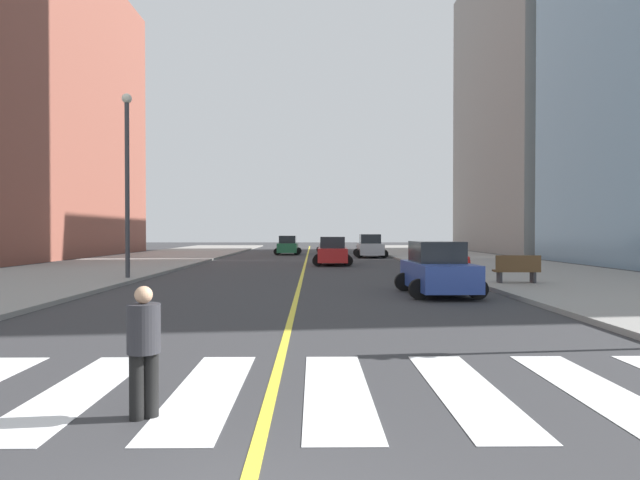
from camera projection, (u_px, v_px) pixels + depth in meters
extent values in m
cube|color=gray|center=(579.00, 281.00, 23.67)|extent=(10.00, 120.00, 0.15)
cube|color=gray|center=(18.00, 281.00, 23.38)|extent=(10.00, 120.00, 0.15)
cube|color=silver|center=(77.00, 391.00, 7.49)|extent=(0.90, 4.00, 0.01)
cube|color=silver|center=(207.00, 391.00, 7.52)|extent=(0.90, 4.00, 0.01)
cube|color=silver|center=(337.00, 390.00, 7.54)|extent=(0.90, 4.00, 0.01)
cube|color=silver|center=(466.00, 390.00, 7.56)|extent=(0.90, 4.00, 0.01)
cube|color=silver|center=(593.00, 389.00, 7.58)|extent=(0.90, 4.00, 0.01)
cube|color=yellow|center=(306.00, 259.00, 43.52)|extent=(0.16, 80.00, 0.01)
cube|color=gray|center=(564.00, 106.00, 58.88)|extent=(18.00, 24.00, 31.89)
cube|color=red|center=(332.00, 255.00, 36.08)|extent=(2.01, 4.26, 0.90)
cube|color=#1E2328|center=(332.00, 242.00, 36.31)|extent=(1.66, 2.15, 0.76)
cylinder|color=black|center=(318.00, 261.00, 34.79)|extent=(0.69, 0.24, 0.68)
cylinder|color=black|center=(348.00, 261.00, 34.76)|extent=(0.69, 0.24, 0.68)
cylinder|color=black|center=(318.00, 259.00, 37.40)|extent=(0.69, 0.24, 0.68)
cylinder|color=black|center=(346.00, 259.00, 37.37)|extent=(0.69, 0.24, 0.68)
cube|color=#236B42|center=(288.00, 248.00, 52.57)|extent=(1.91, 4.14, 0.88)
cube|color=#1E2328|center=(288.00, 240.00, 52.31)|extent=(1.59, 2.08, 0.74)
cylinder|color=black|center=(298.00, 251.00, 53.85)|extent=(0.67, 0.22, 0.67)
cylinder|color=black|center=(279.00, 251.00, 53.85)|extent=(0.67, 0.22, 0.67)
cylinder|color=black|center=(297.00, 252.00, 51.30)|extent=(0.67, 0.22, 0.67)
cylinder|color=black|center=(277.00, 252.00, 51.30)|extent=(0.67, 0.22, 0.67)
cube|color=silver|center=(328.00, 247.00, 57.34)|extent=(1.73, 3.76, 0.80)
cube|color=#1E2328|center=(327.00, 240.00, 57.55)|extent=(1.45, 1.89, 0.68)
cylinder|color=black|center=(320.00, 250.00, 56.16)|extent=(0.61, 0.20, 0.61)
cylinder|color=black|center=(336.00, 250.00, 56.20)|extent=(0.61, 0.20, 0.61)
cylinder|color=black|center=(319.00, 249.00, 58.49)|extent=(0.61, 0.20, 0.61)
cylinder|color=black|center=(335.00, 249.00, 58.52)|extent=(0.61, 0.20, 0.61)
cube|color=#2D479E|center=(438.00, 275.00, 18.97)|extent=(2.01, 4.24, 0.90)
cube|color=#1E2328|center=(436.00, 252.00, 19.21)|extent=(1.65, 2.14, 0.76)
cylinder|color=black|center=(419.00, 289.00, 17.64)|extent=(0.68, 0.24, 0.68)
cylinder|color=black|center=(478.00, 289.00, 17.72)|extent=(0.68, 0.24, 0.68)
cylinder|color=black|center=(404.00, 282.00, 20.24)|extent=(0.68, 0.24, 0.68)
cylinder|color=black|center=(455.00, 282.00, 20.31)|extent=(0.68, 0.24, 0.68)
cube|color=#B7B7BC|center=(370.00, 249.00, 46.81)|extent=(2.10, 4.51, 0.96)
cube|color=#1E2328|center=(370.00, 239.00, 47.06)|extent=(1.75, 2.27, 0.81)
cylinder|color=black|center=(359.00, 254.00, 45.43)|extent=(0.73, 0.25, 0.73)
cylinder|color=black|center=(384.00, 254.00, 45.42)|extent=(0.73, 0.25, 0.73)
cylinder|color=black|center=(357.00, 253.00, 48.21)|extent=(0.73, 0.25, 0.73)
cylinder|color=black|center=(380.00, 253.00, 48.20)|extent=(0.73, 0.25, 0.73)
cube|color=brown|center=(516.00, 271.00, 21.93)|extent=(1.82, 0.62, 0.08)
cube|color=brown|center=(518.00, 263.00, 21.69)|extent=(1.80, 0.12, 0.60)
cube|color=#2D2D33|center=(499.00, 277.00, 21.95)|extent=(0.12, 0.48, 0.44)
cube|color=#2D2D33|center=(533.00, 277.00, 21.92)|extent=(0.12, 0.48, 0.44)
cylinder|color=black|center=(137.00, 387.00, 6.37)|extent=(0.18, 0.18, 0.78)
cylinder|color=black|center=(151.00, 385.00, 6.45)|extent=(0.18, 0.18, 0.78)
cylinder|color=#2D2D33|center=(144.00, 328.00, 6.40)|extent=(0.39, 0.39, 0.58)
sphere|color=tan|center=(144.00, 295.00, 6.40)|extent=(0.21, 0.21, 0.21)
cylinder|color=red|center=(468.00, 267.00, 26.05)|extent=(0.26, 0.26, 0.70)
sphere|color=red|center=(468.00, 258.00, 26.04)|extent=(0.22, 0.22, 0.22)
cylinder|color=#38383D|center=(127.00, 190.00, 24.38)|extent=(0.20, 0.20, 7.91)
sphere|color=silver|center=(127.00, 98.00, 24.31)|extent=(0.44, 0.44, 0.44)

